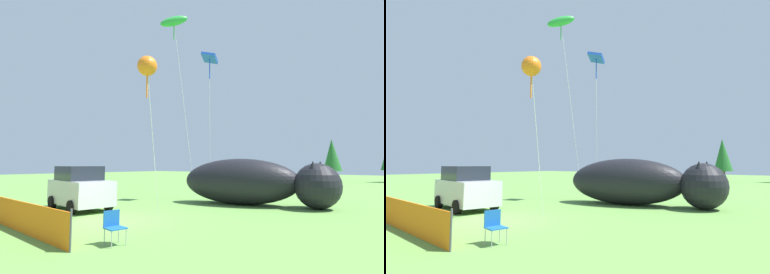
# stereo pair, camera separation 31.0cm
# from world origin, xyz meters

# --- Properties ---
(ground_plane) EXTENTS (120.00, 120.00, 0.00)m
(ground_plane) POSITION_xyz_m (0.00, 0.00, 0.00)
(ground_plane) COLOR #609342
(parked_car) EXTENTS (4.09, 2.31, 2.04)m
(parked_car) POSITION_xyz_m (-3.54, 1.03, 0.99)
(parked_car) COLOR #B7BCC1
(parked_car) RESTS_ON ground
(folding_chair) EXTENTS (0.55, 0.55, 0.88)m
(folding_chair) POSITION_xyz_m (2.95, -1.66, 0.52)
(folding_chair) COLOR #1959A5
(folding_chair) RESTS_ON ground
(inflatable_cat) EXTENTS (8.16, 3.94, 2.42)m
(inflatable_cat) POSITION_xyz_m (2.12, 7.59, 1.12)
(inflatable_cat) COLOR black
(inflatable_cat) RESTS_ON ground
(safety_fence) EXTENTS (9.12, 0.34, 1.04)m
(safety_fence) POSITION_xyz_m (-1.78, -2.61, 0.47)
(safety_fence) COLOR orange
(safety_fence) RESTS_ON ground
(kite_orange_flower) EXTENTS (0.81, 1.47, 6.48)m
(kite_orange_flower) POSITION_xyz_m (0.89, 1.26, 6.04)
(kite_orange_flower) COLOR silver
(kite_orange_flower) RESTS_ON ground
(kite_blue_box) EXTENTS (1.18, 1.13, 8.95)m
(kite_blue_box) POSITION_xyz_m (-0.83, 7.78, 8.45)
(kite_blue_box) COLOR silver
(kite_blue_box) RESTS_ON ground
(kite_green_fish) EXTENTS (1.85, 1.97, 12.32)m
(kite_green_fish) POSITION_xyz_m (-3.50, 7.42, 11.63)
(kite_green_fish) COLOR silver
(kite_green_fish) RESTS_ON ground
(horizon_tree_east) EXTENTS (2.23, 2.23, 5.32)m
(horizon_tree_east) POSITION_xyz_m (-1.01, 33.99, 3.27)
(horizon_tree_east) COLOR brown
(horizon_tree_east) RESTS_ON ground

